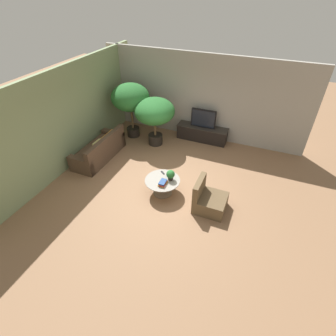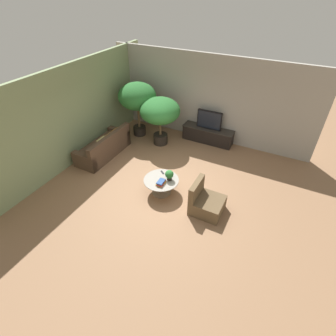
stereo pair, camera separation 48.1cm
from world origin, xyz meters
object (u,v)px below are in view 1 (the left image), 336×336
object	(u,v)px
coffee_table	(163,184)
armchair_wicker	(208,200)
media_console	(202,133)
television	(203,119)
potted_palm_tall	(130,99)
couch_by_wall	(100,150)
potted_plant_tabletop	(171,175)
potted_palm_corner	(155,113)

from	to	relation	value
coffee_table	armchair_wicker	size ratio (longest dim) A/B	1.13
media_console	coffee_table	xyz separation A→B (m)	(-0.17, -3.25, 0.04)
television	potted_palm_tall	xyz separation A→B (m)	(-2.51, -0.69, 0.60)
television	couch_by_wall	world-z (taller)	television
potted_plant_tabletop	television	bearing A→B (deg)	90.46
couch_by_wall	potted_palm_corner	size ratio (longest dim) A/B	1.20
television	couch_by_wall	size ratio (longest dim) A/B	0.44
couch_by_wall	armchair_wicker	xyz separation A→B (m)	(3.98, -0.89, -0.02)
television	potted_plant_tabletop	world-z (taller)	television
potted_palm_corner	potted_plant_tabletop	distance (m)	2.77
media_console	coffee_table	bearing A→B (deg)	-93.00
potted_palm_corner	armchair_wicker	bearing A→B (deg)	-42.57
coffee_table	couch_by_wall	size ratio (longest dim) A/B	0.48
armchair_wicker	potted_palm_tall	bearing A→B (deg)	54.24
couch_by_wall	armchair_wicker	world-z (taller)	armchair_wicker
media_console	potted_palm_tall	xyz separation A→B (m)	(-2.51, -0.69, 1.19)
television	coffee_table	world-z (taller)	television
media_console	potted_palm_corner	xyz separation A→B (m)	(-1.48, -0.90, 0.94)
potted_palm_tall	potted_plant_tabletop	distance (m)	3.63
media_console	television	world-z (taller)	television
couch_by_wall	potted_plant_tabletop	xyz separation A→B (m)	(2.82, -0.70, 0.34)
coffee_table	armchair_wicker	xyz separation A→B (m)	(1.35, -0.09, -0.05)
media_console	armchair_wicker	xyz separation A→B (m)	(1.18, -3.34, -0.01)
potted_palm_corner	couch_by_wall	bearing A→B (deg)	-130.32
television	potted_palm_corner	bearing A→B (deg)	-148.79
potted_palm_corner	potted_plant_tabletop	size ratio (longest dim) A/B	5.63
couch_by_wall	potted_palm_corner	distance (m)	2.23
potted_plant_tabletop	potted_palm_tall	bearing A→B (deg)	135.89
television	potted_plant_tabletop	bearing A→B (deg)	-89.54
couch_by_wall	potted_palm_corner	world-z (taller)	potted_palm_corner
media_console	armchair_wicker	bearing A→B (deg)	-70.59
media_console	potted_palm_corner	distance (m)	1.97
media_console	potted_palm_tall	world-z (taller)	potted_palm_tall
armchair_wicker	potted_plant_tabletop	xyz separation A→B (m)	(-1.15, 0.20, 0.36)
television	potted_plant_tabletop	xyz separation A→B (m)	(0.03, -3.14, -0.24)
potted_palm_corner	media_console	bearing A→B (deg)	31.26
couch_by_wall	media_console	bearing A→B (deg)	131.20
armchair_wicker	television	bearing A→B (deg)	19.42
coffee_table	potted_palm_tall	world-z (taller)	potted_palm_tall
armchair_wicker	potted_palm_corner	distance (m)	3.73
television	potted_plant_tabletop	distance (m)	3.15
television	coffee_table	distance (m)	3.30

